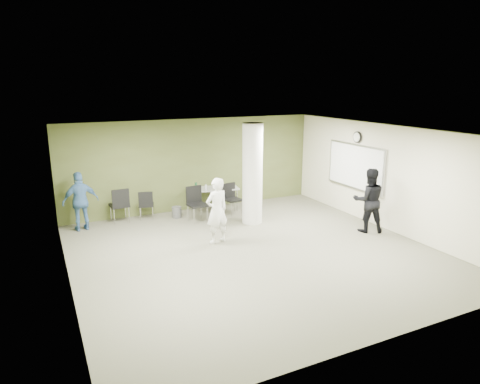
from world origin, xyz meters
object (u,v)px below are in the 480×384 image
folding_table (213,189)px  chair_back_left (120,203)px  man_blue (81,201)px  man_black (369,200)px  woman_white (217,211)px

folding_table → chair_back_left: 2.80m
man_blue → chair_back_left: bearing=-178.3°
man_black → man_blue: size_ratio=1.07×
woman_white → man_black: 4.03m
folding_table → man_blue: man_blue is taller
man_black → folding_table: bearing=-24.6°
chair_back_left → man_black: bearing=145.0°
man_black → chair_back_left: bearing=-6.2°
man_black → man_blue: 7.61m
folding_table → woman_white: (-0.95, -2.58, 0.15)m
man_blue → woman_white: bearing=133.0°
folding_table → chair_back_left: chair_back_left is taller
man_black → man_blue: man_black is taller
woman_white → man_black: bearing=154.7°
chair_back_left → woman_white: bearing=122.4°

